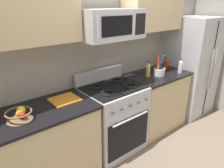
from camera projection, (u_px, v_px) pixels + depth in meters
wall_back at (94, 52)px, 2.78m from camera, size 8.00×0.10×2.60m
counter_left at (41, 149)px, 2.22m from camera, size 1.20×0.64×0.91m
range_oven at (112, 118)px, 2.80m from camera, size 0.76×0.69×1.09m
counter_right at (155, 101)px, 3.33m from camera, size 0.99×0.64×0.91m
refrigerator at (191, 67)px, 3.72m from camera, size 0.81×0.75×1.71m
microwave at (111, 24)px, 2.38m from camera, size 0.77×0.44×0.34m
upper_cabinets_left at (12, 3)px, 1.81m from camera, size 1.19×0.34×0.76m
upper_cabinets_right at (153, 3)px, 2.92m from camera, size 0.98×0.34×0.76m
utensil_crock at (159, 71)px, 3.08m from camera, size 0.17×0.17×0.33m
fruit_basket at (19, 115)px, 1.91m from camera, size 0.24×0.24×0.11m
cutting_board at (65, 100)px, 2.30m from camera, size 0.30×0.27×0.02m
bottle_oil at (148, 70)px, 3.02m from camera, size 0.06×0.06×0.23m
bottle_hot_sauce at (166, 63)px, 3.42m from camera, size 0.07×0.07×0.18m
bottle_vinegar at (180, 66)px, 3.16m from camera, size 0.06×0.06×0.23m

